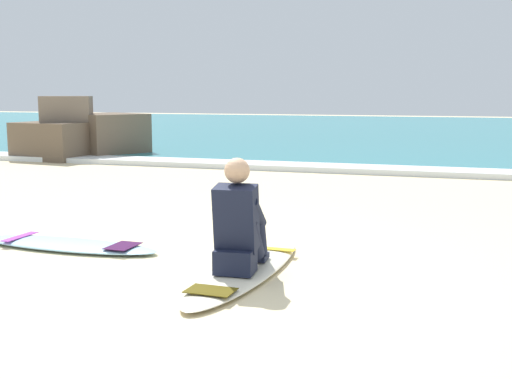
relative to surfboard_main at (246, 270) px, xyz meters
The scene contains 7 objects.
ground_plane 0.67m from the surfboard_main, 156.05° to the right, with size 80.00×80.00×0.00m, color beige.
sea 21.27m from the surfboard_main, 91.65° to the left, with size 80.00×28.00×0.10m, color teal.
breaking_foam 7.59m from the surfboard_main, 94.62° to the left, with size 80.00×0.90×0.11m, color white.
surfboard_main is the anchor object (origin of this frame).
surfer_seated 0.42m from the surfboard_main, 98.15° to the right, with size 0.41×0.73×0.95m.
surfboard_spare_near 2.05m from the surfboard_main, behind, with size 2.04×0.57×0.08m.
rock_outcrop_distant 11.27m from the surfboard_main, 130.14° to the left, with size 3.51×3.30×1.46m.
Camera 1 is at (2.39, -4.85, 1.55)m, focal length 45.60 mm.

